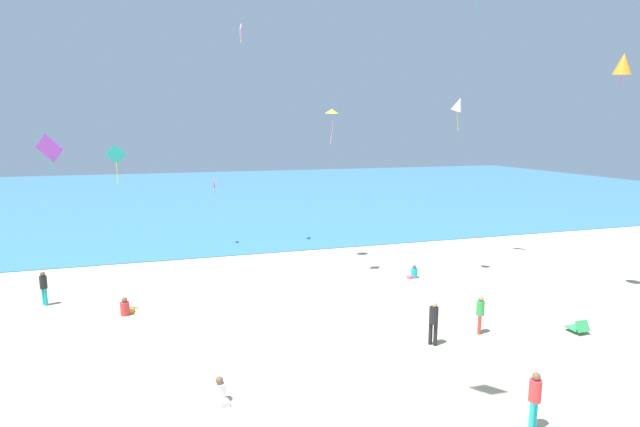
% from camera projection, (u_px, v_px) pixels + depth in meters
% --- Properties ---
extents(ground_plane, '(120.00, 120.00, 0.00)m').
position_uv_depth(ground_plane, '(307.00, 298.00, 21.30)').
color(ground_plane, '#C6B58C').
extents(ocean_water, '(120.00, 60.00, 0.05)m').
position_uv_depth(ocean_water, '(222.00, 193.00, 57.44)').
color(ocean_water, teal).
rests_on(ocean_water, ground_plane).
extents(beach_chair_near_camera, '(0.59, 0.71, 0.52)m').
position_uv_depth(beach_chair_near_camera, '(578.00, 327.00, 17.63)').
color(beach_chair_near_camera, '#2D9956').
rests_on(beach_chair_near_camera, ground_plane).
extents(person_0, '(0.60, 0.40, 0.69)m').
position_uv_depth(person_0, '(414.00, 273.00, 24.23)').
color(person_0, '#19ADB2').
rests_on(person_0, ground_plane).
extents(person_1, '(0.44, 0.44, 1.57)m').
position_uv_depth(person_1, '(434.00, 320.00, 16.53)').
color(person_1, black).
rests_on(person_1, ground_plane).
extents(person_2, '(0.41, 0.41, 1.48)m').
position_uv_depth(person_2, '(44.00, 286.00, 20.34)').
color(person_2, '#19ADB2').
rests_on(person_2, ground_plane).
extents(person_3, '(0.60, 0.66, 0.74)m').
position_uv_depth(person_3, '(126.00, 308.00, 19.37)').
color(person_3, red).
rests_on(person_3, ground_plane).
extents(person_4, '(0.40, 0.40, 1.49)m').
position_uv_depth(person_4, '(535.00, 396.00, 11.85)').
color(person_4, '#19ADB2').
rests_on(person_4, ground_plane).
extents(person_5, '(0.45, 0.63, 0.72)m').
position_uv_depth(person_5, '(220.00, 393.00, 13.12)').
color(person_5, white).
rests_on(person_5, ground_plane).
extents(person_6, '(0.39, 0.39, 1.42)m').
position_uv_depth(person_6, '(480.00, 312.00, 17.49)').
color(person_6, red).
rests_on(person_6, ground_plane).
extents(kite_yellow, '(0.69, 0.59, 1.70)m').
position_uv_depth(kite_yellow, '(332.00, 112.00, 23.03)').
color(kite_yellow, yellow).
extents(kite_white, '(0.82, 0.74, 1.62)m').
position_uv_depth(kite_white, '(458.00, 105.00, 23.16)').
color(kite_white, white).
extents(kite_red, '(0.10, 0.65, 1.14)m').
position_uv_depth(kite_red, '(214.00, 183.00, 30.32)').
color(kite_red, red).
extents(kite_pink, '(0.22, 0.75, 1.09)m').
position_uv_depth(kite_pink, '(241.00, 31.00, 28.11)').
color(kite_pink, pink).
extents(kite_orange, '(0.89, 0.92, 1.25)m').
position_uv_depth(kite_orange, '(623.00, 64.00, 19.94)').
color(kite_orange, orange).
extents(kite_teal, '(1.05, 0.25, 2.06)m').
position_uv_depth(kite_teal, '(116.00, 155.00, 24.96)').
color(kite_teal, '#1EADAD').
extents(kite_purple, '(1.04, 0.56, 1.37)m').
position_uv_depth(kite_purple, '(50.00, 148.00, 17.73)').
color(kite_purple, purple).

